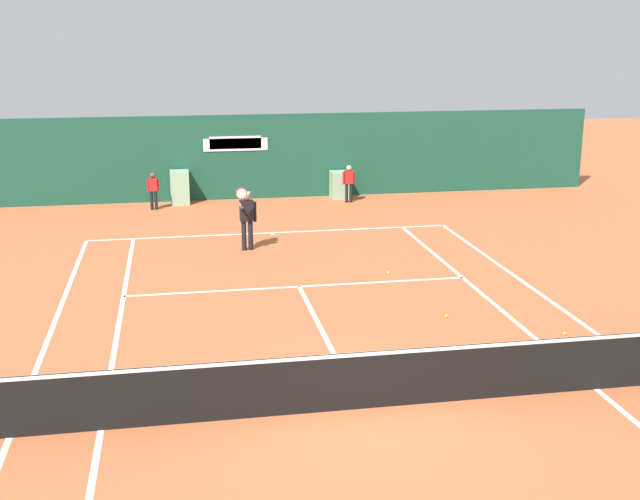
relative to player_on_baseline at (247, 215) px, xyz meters
The scene contains 9 objects.
ground_plane 9.39m from the player_on_baseline, 84.59° to the right, with size 80.00×80.00×0.01m.
tennis_net 9.93m from the player_on_baseline, 84.90° to the right, with size 12.10×0.10×1.07m.
sponsor_back_wall 7.16m from the player_on_baseline, 82.94° to the left, with size 25.00×1.02×2.96m.
player_on_baseline is the anchor object (origin of this frame).
ball_kid_right_post 6.31m from the player_on_baseline, 114.23° to the left, with size 0.42×0.18×1.25m.
ball_kid_left_post 7.05m from the player_on_baseline, 54.69° to the left, with size 0.43×0.19×1.30m.
tennis_ball_near_service_line 4.39m from the player_on_baseline, 42.01° to the right, with size 0.07×0.07×0.07m, color #CCE033.
tennis_ball_mid_court 9.35m from the player_on_baseline, 53.63° to the right, with size 0.07×0.07×0.07m, color #CCE033.
tennis_ball_by_sideline 7.14m from the player_on_baseline, 59.70° to the right, with size 0.07×0.07×0.07m, color #CCE033.
Camera 1 is at (-2.73, -11.30, 5.74)m, focal length 45.22 mm.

